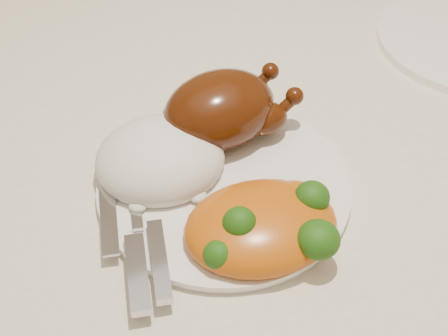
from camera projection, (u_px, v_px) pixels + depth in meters
name	position (u px, v px, depth m)	size (l,w,h in m)	color
dining_table	(212.00, 215.00, 0.74)	(1.60, 0.90, 0.76)	brown
tablecloth	(212.00, 172.00, 0.69)	(1.73, 1.03, 0.18)	beige
dinner_plate	(224.00, 186.00, 0.63)	(0.25, 0.25, 0.01)	white
roast_chicken	(223.00, 109.00, 0.65)	(0.15, 0.10, 0.08)	#4F2008
rice_mound	(160.00, 160.00, 0.63)	(0.15, 0.14, 0.07)	white
mac_and_cheese	(267.00, 224.00, 0.57)	(0.16, 0.13, 0.06)	#DB610E
cutlery	(138.00, 244.00, 0.56)	(0.06, 0.20, 0.01)	silver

